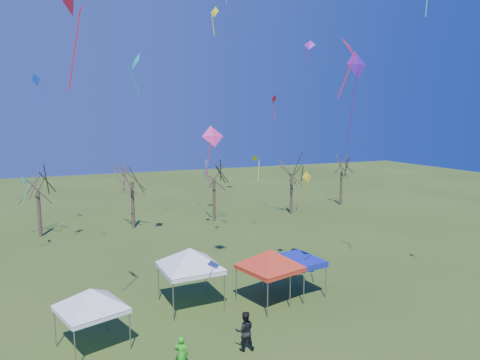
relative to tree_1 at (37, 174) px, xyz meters
The scene contains 24 objects.
ground 27.51m from the tree_1, 66.41° to the right, with size 140.00×140.00×0.00m, color #314D19.
tree_1 is the anchor object (origin of this frame).
tree_2 8.42m from the tree_1, ahead, with size 3.71×3.71×8.18m.
tree_3 16.81m from the tree_1, ahead, with size 3.59×3.59×7.91m.
tree_4 26.13m from the tree_1, ahead, with size 3.58×3.58×7.89m.
tree_5 34.52m from the tree_1, ahead, with size 3.39×3.39×7.46m.
tent_white_west 22.83m from the tree_1, 82.42° to the right, with size 3.69×3.69×3.42m.
tent_white_mid 21.63m from the tree_1, 66.46° to the right, with size 4.51×4.51×3.98m.
tent_red 24.95m from the tree_1, 58.43° to the right, with size 4.12×4.12×3.76m.
tent_blue 25.75m from the tree_1, 54.23° to the right, with size 3.28×3.28×2.28m.
person_green 27.17m from the tree_1, 76.28° to the right, with size 0.59×0.39×1.63m, color green.
person_dark 27.51m from the tree_1, 69.37° to the right, with size 0.91×0.71×1.87m, color black.
kite_17 24.71m from the tree_1, 43.23° to the right, with size 0.87×0.51×2.59m.
kite_18 22.28m from the tree_1, 49.87° to the right, with size 0.52×0.73×1.89m.
kite_12 23.99m from the tree_1, ahead, with size 0.93×0.73×2.88m.
kite_25 27.82m from the tree_1, 55.17° to the right, with size 0.71×0.70×1.41m.
kite_5 30.72m from the tree_1, 59.36° to the right, with size 1.37×0.61×4.36m.
kite_11 15.10m from the tree_1, 50.54° to the right, with size 0.99×1.56×3.18m.
kite_22 19.96m from the tree_1, 18.63° to the right, with size 0.95×0.92×2.39m.
kite_13 5.76m from the tree_1, 95.97° to the right, with size 0.68×0.96×2.35m.
kite_19 15.37m from the tree_1, 14.25° to the right, with size 0.61×0.85×2.13m.
kite_1 26.91m from the tree_1, 72.35° to the right, with size 1.04×0.59×2.27m.
kite_27 31.27m from the tree_1, 63.12° to the right, with size 1.26×1.28×2.65m.
kite_2 8.38m from the tree_1, 54.75° to the right, with size 1.00×1.12×2.84m.
Camera 1 is at (-8.74, -17.89, 10.74)m, focal length 32.00 mm.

